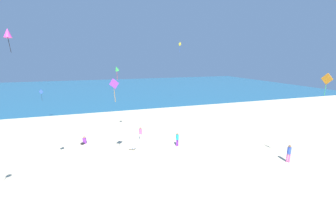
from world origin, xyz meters
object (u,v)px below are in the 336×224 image
object	(u,v)px
kite_purple	(114,84)
beach_chair_mid_beach	(133,147)
kite_yellow	(180,44)
kite_blue	(41,92)
person_0	(177,138)
kite_orange	(327,79)
person_1	(84,141)
kite_green	(117,69)
kite_magenta	(8,33)
person_2	(141,133)
person_3	(289,152)

from	to	relation	value
kite_purple	beach_chair_mid_beach	bearing A→B (deg)	58.95
kite_yellow	kite_blue	bearing A→B (deg)	-164.43
person_0	kite_orange	world-z (taller)	kite_orange
kite_blue	kite_purple	bearing A→B (deg)	-64.11
beach_chair_mid_beach	person_0	world-z (taller)	person_0
person_1	kite_blue	xyz separation A→B (m)	(-5.79, 11.71, 3.91)
kite_green	kite_purple	bearing A→B (deg)	-97.86
kite_green	kite_magenta	xyz separation A→B (m)	(-7.22, -10.24, 2.61)
person_0	kite_yellow	bearing A→B (deg)	-41.30
kite_magenta	kite_yellow	world-z (taller)	kite_yellow
person_2	kite_yellow	xyz separation A→B (m)	(12.27, 19.33, 10.73)
kite_magenta	kite_green	bearing A→B (deg)	54.80
person_3	kite_blue	size ratio (longest dim) A/B	0.97
person_1	person_2	size ratio (longest dim) A/B	0.54
person_2	kite_yellow	size ratio (longest dim) A/B	0.80
kite_green	kite_purple	xyz separation A→B (m)	(-1.10, -7.98, -0.87)
kite_blue	person_2	bearing A→B (deg)	-46.90
kite_magenta	kite_yellow	distance (m)	34.47
kite_green	kite_yellow	world-z (taller)	kite_yellow
person_2	kite_blue	xyz separation A→B (m)	(-11.81, 12.62, 3.34)
person_3	kite_magenta	xyz separation A→B (m)	(-20.52, 2.03, 9.55)
person_3	person_1	bearing A→B (deg)	-75.15
person_0	person_1	distance (m)	10.10
person_1	kite_orange	distance (m)	22.85
kite_orange	person_2	bearing A→B (deg)	134.31
person_2	kite_magenta	bearing A→B (deg)	-97.22
person_2	kite_green	world-z (taller)	kite_green
person_2	kite_yellow	bearing A→B (deg)	100.80
kite_magenta	kite_yellow	bearing A→B (deg)	51.44
person_2	kite_magenta	xyz separation A→B (m)	(-9.21, -7.61, 9.61)
beach_chair_mid_beach	kite_blue	xyz separation A→B (m)	(-10.47, 15.07, 3.94)
kite_orange	kite_green	bearing A→B (deg)	133.11
person_2	kite_yellow	world-z (taller)	kite_yellow
person_1	kite_blue	world-z (taller)	kite_blue
beach_chair_mid_beach	person_0	size ratio (longest dim) A/B	0.54
beach_chair_mid_beach	kite_magenta	distance (m)	13.88
person_1	kite_orange	world-z (taller)	kite_orange
kite_green	kite_orange	bearing A→B (deg)	-46.89
person_2	kite_blue	bearing A→B (deg)	176.30
kite_yellow	kite_magenta	bearing A→B (deg)	-128.56
person_1	kite_yellow	distance (m)	28.31
beach_chair_mid_beach	kite_yellow	bearing A→B (deg)	-81.21
person_1	kite_green	xyz separation A→B (m)	(4.03, 1.71, 7.58)
person_3	kite_yellow	size ratio (longest dim) A/B	0.85
kite_yellow	kite_purple	distance (m)	29.43
person_2	person_3	distance (m)	14.87
kite_green	kite_magenta	bearing A→B (deg)	-125.20
beach_chair_mid_beach	kite_purple	distance (m)	7.53
kite_magenta	kite_purple	distance (m)	7.39
kite_yellow	kite_blue	world-z (taller)	kite_yellow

